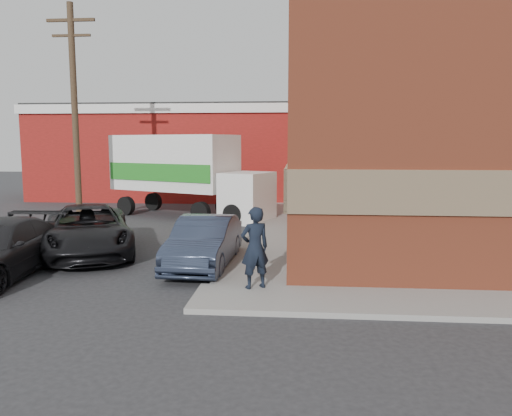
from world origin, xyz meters
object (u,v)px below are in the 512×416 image
(brick_building, at_px, (475,109))
(box_truck, at_px, (187,170))
(warehouse, at_px, (176,152))
(suv_a, at_px, (88,230))
(sedan, at_px, (204,242))
(utility_pole, at_px, (75,110))
(man, at_px, (255,248))

(brick_building, distance_m, box_truck, 12.30)
(brick_building, relative_size, box_truck, 2.33)
(warehouse, bearing_deg, brick_building, -37.20)
(suv_a, distance_m, box_truck, 8.16)
(warehouse, xyz_separation_m, sedan, (5.20, -17.99, -2.12))
(brick_building, bearing_deg, suv_a, -156.43)
(warehouse, bearing_deg, utility_pole, -97.77)
(suv_a, relative_size, box_truck, 0.68)
(man, height_order, box_truck, box_truck)
(man, relative_size, sedan, 0.44)
(man, relative_size, suv_a, 0.35)
(box_truck, bearing_deg, man, -46.24)
(warehouse, height_order, man, warehouse)
(sedan, relative_size, box_truck, 0.53)
(suv_a, bearing_deg, man, -56.83)
(box_truck, bearing_deg, sedan, -50.61)
(utility_pole, height_order, suv_a, utility_pole)
(brick_building, distance_m, suv_a, 14.86)
(brick_building, bearing_deg, utility_pole, 179.98)
(box_truck, bearing_deg, suv_a, -75.35)
(warehouse, distance_m, sedan, 18.84)
(brick_building, height_order, suv_a, brick_building)
(man, bearing_deg, brick_building, -157.82)
(warehouse, bearing_deg, sedan, -73.87)
(brick_building, bearing_deg, warehouse, 142.80)
(utility_pole, xyz_separation_m, suv_a, (2.86, -5.73, -4.00))
(suv_a, bearing_deg, brick_building, -0.30)
(suv_a, bearing_deg, box_truck, 56.81)
(brick_building, xyz_separation_m, box_truck, (-11.83, 2.21, -2.53))
(brick_building, relative_size, man, 9.82)
(sedan, bearing_deg, warehouse, 108.00)
(brick_building, xyz_separation_m, sedan, (-9.30, -6.98, -3.99))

